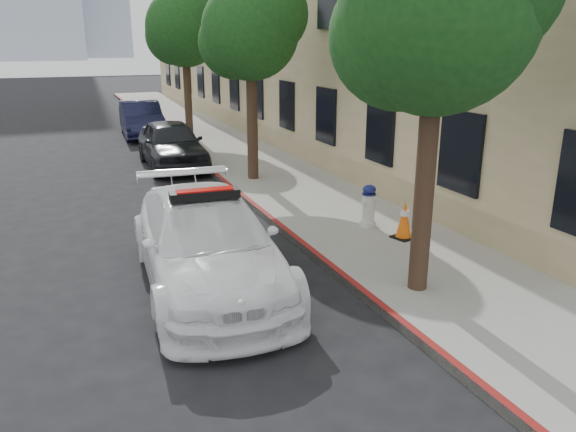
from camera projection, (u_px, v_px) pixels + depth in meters
The scene contains 12 objects.
ground at pixel (208, 277), 9.68m from camera, with size 120.00×120.00×0.00m, color black.
sidewalk at pixel (235, 154), 19.78m from camera, with size 3.20×50.00×0.15m, color gray.
curb_strip at pixel (192, 157), 19.22m from camera, with size 0.12×50.00×0.15m, color maroon.
building at pixel (320, 14), 24.75m from camera, with size 8.00×36.00×10.00m, color tan.
tree_near at pixel (440, 12), 7.68m from camera, with size 2.92×2.82×5.62m.
tree_mid at pixel (252, 30), 14.77m from camera, with size 2.77×2.64×5.43m.
tree_far at pixel (185, 27), 21.76m from camera, with size 3.10×3.00×5.81m.
police_car at pixel (207, 243), 9.12m from camera, with size 2.44×5.31×1.65m.
parked_car_mid at pixel (172, 144), 17.83m from camera, with size 1.76×4.37×1.49m, color black.
parked_car_far at pixel (141, 119), 23.55m from camera, with size 1.55×4.44×1.46m, color black.
fire_hydrant at pixel (369, 206), 11.72m from camera, with size 0.38×0.34×0.90m.
traffic_cone at pixel (404, 220), 11.02m from camera, with size 0.49×0.49×0.76m.
Camera 1 is at (-2.11, -8.77, 3.90)m, focal length 35.00 mm.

